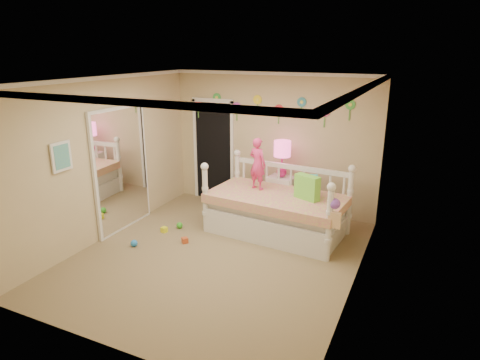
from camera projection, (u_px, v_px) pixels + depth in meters
The scene contains 18 objects.
floor at pixel (217, 256), 6.30m from camera, with size 4.00×4.50×0.01m, color #7F684C.
ceiling at pixel (214, 80), 5.52m from camera, with size 4.00×4.50×0.01m, color white.
back_wall at pixel (272, 143), 7.86m from camera, with size 4.00×0.01×2.60m, color tan.
left_wall at pixel (106, 159), 6.71m from camera, with size 0.01×4.50×2.60m, color tan.
right_wall at pixel (360, 193), 5.11m from camera, with size 0.01×4.50×2.60m, color tan.
crown_molding at pixel (214, 82), 5.53m from camera, with size 4.00×4.50×0.06m, color white, non-canonical shape.
daybed at pixel (277, 198), 6.94m from camera, with size 2.27×1.22×1.23m, color white, non-canonical shape.
pillow_turquoise at pixel (306, 186), 6.79m from camera, with size 0.36×0.13×0.36m, color #27C49F.
pillow_lime at pixel (307, 187), 6.65m from camera, with size 0.42×0.15×0.39m, color #7BE646.
child at pixel (258, 164), 7.07m from camera, with size 0.33×0.21×0.89m, color #F2377E.
nightstand at pixel (281, 197), 7.70m from camera, with size 0.46×0.35×0.77m, color white.
table_lamp at pixel (282, 153), 7.45m from camera, with size 0.30×0.30×0.67m.
closet_doorway at pixel (213, 150), 8.43m from camera, with size 0.90×0.04×2.07m, color black.
flower_decals at pixel (268, 108), 7.69m from camera, with size 3.40×0.02×0.50m, color #B2668C, non-canonical shape.
mirror_closet at pixel (122, 169), 7.03m from camera, with size 0.07×1.30×2.10m, color white.
wall_picture at pixel (61, 157), 5.85m from camera, with size 0.05×0.34×0.42m, color white.
hanging_bag at pixel (334, 214), 5.93m from camera, with size 0.20×0.16×0.36m, color beige, non-canonical shape.
toy_scatter at pixel (166, 240), 6.72m from camera, with size 0.80×1.30×0.11m, color #996666, non-canonical shape.
Camera 1 is at (2.69, -4.99, 2.99)m, focal length 31.25 mm.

